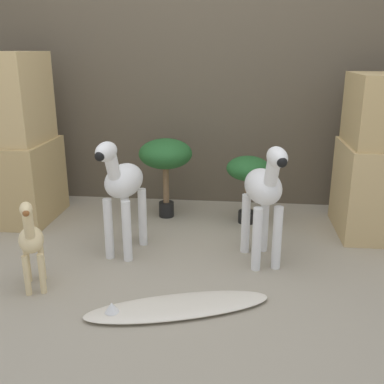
{
  "coord_description": "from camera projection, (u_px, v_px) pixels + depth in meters",
  "views": [
    {
      "loc": [
        0.34,
        -2.0,
        1.23
      ],
      "look_at": [
        0.06,
        0.54,
        0.41
      ],
      "focal_mm": 42.0,
      "sensor_mm": 36.0,
      "label": 1
    }
  ],
  "objects": [
    {
      "name": "surfboard",
      "position": [
        177.0,
        306.0,
        2.21
      ],
      "size": [
        0.95,
        0.51,
        0.08
      ],
      "color": "silver",
      "rests_on": "ground_plane"
    },
    {
      "name": "ground_plane",
      "position": [
        168.0,
        300.0,
        2.3
      ],
      "size": [
        14.0,
        14.0,
        0.0
      ],
      "primitive_type": "plane",
      "color": "#9E937F"
    },
    {
      "name": "zebra_left",
      "position": [
        122.0,
        186.0,
        2.7
      ],
      "size": [
        0.26,
        0.5,
        0.74
      ],
      "color": "white",
      "rests_on": "ground_plane"
    },
    {
      "name": "rock_pillar_left",
      "position": [
        9.0,
        143.0,
        3.25
      ],
      "size": [
        0.59,
        0.59,
        1.21
      ],
      "color": "tan",
      "rests_on": "ground_plane"
    },
    {
      "name": "wall_back",
      "position": [
        199.0,
        66.0,
        3.5
      ],
      "size": [
        6.4,
        0.08,
        2.2
      ],
      "color": "brown",
      "rests_on": "ground_plane"
    },
    {
      "name": "potted_palm_front",
      "position": [
        165.0,
        156.0,
        3.3
      ],
      "size": [
        0.39,
        0.39,
        0.6
      ],
      "color": "black",
      "rests_on": "ground_plane"
    },
    {
      "name": "potted_palm_back",
      "position": [
        248.0,
        172.0,
        3.21
      ],
      "size": [
        0.31,
        0.31,
        0.5
      ],
      "color": "black",
      "rests_on": "ground_plane"
    },
    {
      "name": "giraffe_figurine",
      "position": [
        31.0,
        241.0,
        2.32
      ],
      "size": [
        0.22,
        0.33,
        0.53
      ],
      "color": "beige",
      "rests_on": "ground_plane"
    },
    {
      "name": "zebra_right",
      "position": [
        264.0,
        193.0,
        2.58
      ],
      "size": [
        0.28,
        0.5,
        0.74
      ],
      "color": "white",
      "rests_on": "ground_plane"
    }
  ]
}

